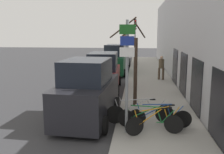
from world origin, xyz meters
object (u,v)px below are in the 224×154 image
object	(u,v)px
bicycle_3	(140,112)
parked_car_2	(116,61)
street_tree	(134,62)
signpost	(127,71)
bicycle_2	(160,117)
parked_car_3	(120,56)
pedestrian_near	(161,66)
bicycle_1	(149,120)
parked_car_1	(104,74)
traffic_light	(135,38)
bicycle_0	(157,122)
parked_car_0	(88,93)

from	to	relation	value
bicycle_3	parked_car_2	bearing A→B (deg)	-0.51
street_tree	signpost	bearing A→B (deg)	-92.99
bicycle_2	parked_car_2	distance (m)	12.25
bicycle_3	parked_car_3	bearing A→B (deg)	-3.49
bicycle_2	pedestrian_near	distance (m)	9.24
signpost	bicycle_1	size ratio (longest dim) A/B	1.67
street_tree	parked_car_2	bearing A→B (deg)	100.24
bicycle_1	parked_car_1	bearing A→B (deg)	36.00
parked_car_1	traffic_light	bearing A→B (deg)	72.68
signpost	pedestrian_near	world-z (taller)	signpost
parked_car_1	street_tree	bearing A→B (deg)	-62.75
bicycle_1	bicycle_3	bearing A→B (deg)	40.01
bicycle_2	bicycle_0	bearing A→B (deg)	167.04
signpost	parked_car_3	bearing A→B (deg)	94.77
parked_car_3	pedestrian_near	distance (m)	8.96
signpost	traffic_light	size ratio (longest dim) A/B	0.83
bicycle_3	parked_car_2	world-z (taller)	parked_car_2
parked_car_2	street_tree	xyz separation A→B (m)	(1.67, -9.23, 1.02)
bicycle_0	parked_car_1	world-z (taller)	parked_car_1
bicycle_1	pedestrian_near	world-z (taller)	pedestrian_near
parked_car_1	street_tree	distance (m)	4.03
parked_car_0	street_tree	bearing A→B (deg)	50.97
parked_car_1	pedestrian_near	distance (m)	4.83
bicycle_1	parked_car_3	xyz separation A→B (m)	(-2.28, 17.77, 0.47)
street_tree	bicycle_1	bearing A→B (deg)	-78.98
bicycle_3	parked_car_2	xyz separation A→B (m)	(-1.95, 11.62, 0.57)
bicycle_0	bicycle_2	bearing A→B (deg)	-37.71
parked_car_2	traffic_light	world-z (taller)	traffic_light
parked_car_3	pedestrian_near	bearing A→B (deg)	-69.52
parked_car_3	parked_car_2	bearing A→B (deg)	-92.43
bicycle_3	traffic_light	bearing A→B (deg)	-8.20
parked_car_1	parked_car_3	size ratio (longest dim) A/B	1.05
parked_car_0	parked_car_2	distance (m)	11.16
bicycle_1	bicycle_2	world-z (taller)	bicycle_1
bicycle_0	street_tree	bearing A→B (deg)	-9.90
parked_car_1	street_tree	world-z (taller)	street_tree
parked_car_0	street_tree	xyz separation A→B (m)	(1.78, 1.92, 1.03)
bicycle_0	pedestrian_near	distance (m)	9.77
parked_car_3	traffic_light	size ratio (longest dim) A/B	0.96
bicycle_1	parked_car_1	world-z (taller)	parked_car_1
bicycle_2	bicycle_3	bearing A→B (deg)	65.24
bicycle_3	bicycle_2	bearing A→B (deg)	-124.74
parked_car_1	parked_car_2	xyz separation A→B (m)	(0.22, 5.85, 0.09)
bicycle_2	street_tree	xyz separation A→B (m)	(-0.98, 2.71, 1.62)
bicycle_2	parked_car_2	size ratio (longest dim) A/B	0.53
bicycle_1	parked_car_0	world-z (taller)	parked_car_0
bicycle_0	bicycle_3	distance (m)	1.03
bicycle_2	traffic_light	size ratio (longest dim) A/B	0.50
bicycle_2	pedestrian_near	bearing A→B (deg)	-5.30
street_tree	traffic_light	size ratio (longest dim) A/B	0.89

